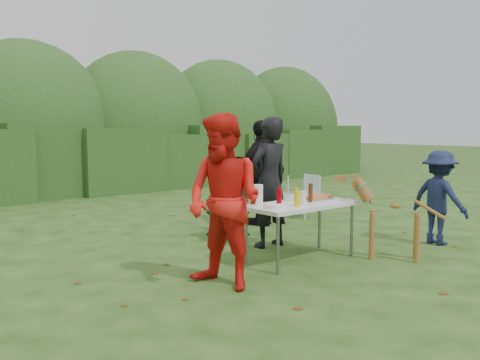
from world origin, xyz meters
TOP-DOWN VIEW (x-y plane):
  - ground at (0.00, 0.00)m, footprint 80.00×80.00m
  - hedge_row at (0.00, 8.00)m, footprint 22.00×1.40m
  - shrub_backdrop at (0.00, 9.60)m, footprint 20.00×2.60m
  - folding_table at (0.35, 0.05)m, footprint 1.50×0.70m
  - person_cook at (0.55, 0.86)m, footprint 0.68×0.45m
  - person_red_jacket at (-1.08, -0.20)m, footprint 0.88×1.03m
  - person_black_puffy at (1.60, 2.14)m, footprint 1.10×0.52m
  - child at (2.55, -0.62)m, footprint 0.59×0.93m
  - dog at (1.31, -0.70)m, footprint 1.00×1.17m
  - camping_chair at (0.55, 1.79)m, footprint 0.61×0.61m
  - lawn_chair at (2.65, 2.13)m, footprint 0.51×0.51m
  - food_tray at (0.73, 0.14)m, footprint 0.45×0.30m
  - focaccia_bread at (0.73, 0.14)m, footprint 0.40×0.26m
  - mustard_bottle at (0.09, -0.12)m, footprint 0.06×0.06m
  - ketchup_bottle at (-0.12, -0.03)m, footprint 0.06×0.06m
  - beer_bottle at (0.50, 0.03)m, footprint 0.06×0.06m
  - paper_towel_roll at (-0.22, 0.23)m, footprint 0.12×0.12m
  - cup_stack at (0.20, -0.12)m, footprint 0.08×0.08m
  - pasta_bowl at (0.45, 0.29)m, footprint 0.26×0.26m
  - plate_stack at (-0.19, -0.05)m, footprint 0.24×0.24m

SIDE VIEW (x-z plane):
  - ground at x=0.00m, z-range 0.00..0.00m
  - lawn_chair at x=2.65m, z-range 0.00..0.81m
  - camping_chair at x=0.55m, z-range 0.00..0.88m
  - dog at x=1.31m, z-range 0.00..1.06m
  - child at x=2.55m, z-range 0.00..1.36m
  - folding_table at x=0.35m, z-range 0.32..1.06m
  - food_tray at x=0.73m, z-range 0.74..0.76m
  - plate_stack at x=-0.19m, z-range 0.74..0.79m
  - focaccia_bread at x=0.73m, z-range 0.76..0.80m
  - pasta_bowl at x=0.45m, z-range 0.74..0.84m
  - cup_stack at x=0.20m, z-range 0.74..0.92m
  - mustard_bottle at x=0.09m, z-range 0.74..0.94m
  - hedge_row at x=0.00m, z-range 0.00..1.70m
  - ketchup_bottle at x=-0.12m, z-range 0.74..0.96m
  - beer_bottle at x=0.50m, z-range 0.74..0.98m
  - paper_towel_roll at x=-0.22m, z-range 0.74..1.00m
  - person_black_puffy at x=1.60m, z-range 0.00..1.82m
  - person_cook at x=0.55m, z-range 0.00..1.85m
  - person_red_jacket at x=-1.08m, z-range 0.00..1.85m
  - shrub_backdrop at x=0.00m, z-range 0.00..3.20m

